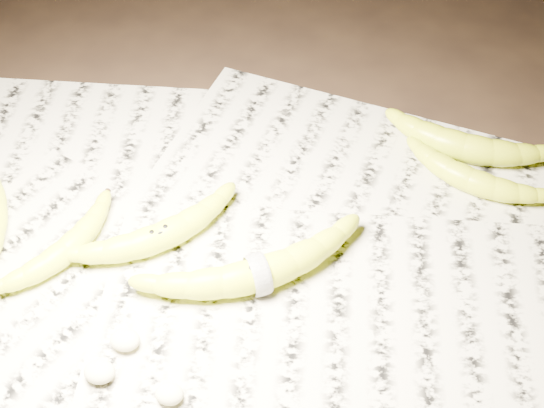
# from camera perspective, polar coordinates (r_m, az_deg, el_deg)

# --- Properties ---
(ground) EXTENTS (3.00, 3.00, 0.00)m
(ground) POSITION_cam_1_polar(r_m,az_deg,el_deg) (0.93, -1.59, -4.08)
(ground) COLOR black
(ground) RESTS_ON ground
(newspaper_patch) EXTENTS (0.90, 0.70, 0.01)m
(newspaper_patch) POSITION_cam_1_polar(r_m,az_deg,el_deg) (0.92, -4.19, -4.65)
(newspaper_patch) COLOR beige
(newspaper_patch) RESTS_ON ground
(banana_left_b) EXTENTS (0.13, 0.17, 0.03)m
(banana_left_b) POSITION_cam_1_polar(r_m,az_deg,el_deg) (0.94, -15.34, -3.27)
(banana_left_b) COLOR #C4DE1B
(banana_left_b) RESTS_ON newspaper_patch
(banana_center) EXTENTS (0.20, 0.17, 0.04)m
(banana_center) POSITION_cam_1_polar(r_m,az_deg,el_deg) (0.93, -8.51, -2.34)
(banana_center) COLOR #C4DE1B
(banana_center) RESTS_ON newspaper_patch
(banana_taped) EXTENTS (0.25, 0.18, 0.04)m
(banana_taped) POSITION_cam_1_polar(r_m,az_deg,el_deg) (0.88, -1.07, -5.18)
(banana_taped) COLOR #C4DE1B
(banana_taped) RESTS_ON newspaper_patch
(banana_upper_a) EXTENTS (0.18, 0.12, 0.03)m
(banana_upper_a) POSITION_cam_1_polar(r_m,az_deg,el_deg) (1.02, 14.77, 1.90)
(banana_upper_a) COLOR #C4DE1B
(banana_upper_a) RESTS_ON newspaper_patch
(banana_upper_b) EXTENTS (0.21, 0.11, 0.04)m
(banana_upper_b) POSITION_cam_1_polar(r_m,az_deg,el_deg) (1.05, 14.32, 4.32)
(banana_upper_b) COLOR #C4DE1B
(banana_upper_b) RESTS_ON newspaper_patch
(measuring_tape) EXTENTS (0.03, 0.05, 0.05)m
(measuring_tape) POSITION_cam_1_polar(r_m,az_deg,el_deg) (0.88, -1.07, -5.18)
(measuring_tape) COLOR white
(measuring_tape) RESTS_ON newspaper_patch
(flesh_chunk_a) EXTENTS (0.03, 0.03, 0.02)m
(flesh_chunk_a) POSITION_cam_1_polar(r_m,az_deg,el_deg) (0.84, -12.90, -12.10)
(flesh_chunk_a) COLOR beige
(flesh_chunk_a) RESTS_ON newspaper_patch
(flesh_chunk_b) EXTENTS (0.03, 0.03, 0.02)m
(flesh_chunk_b) POSITION_cam_1_polar(r_m,az_deg,el_deg) (0.86, -11.05, -9.88)
(flesh_chunk_b) COLOR beige
(flesh_chunk_b) RESTS_ON newspaper_patch
(flesh_chunk_c) EXTENTS (0.03, 0.03, 0.02)m
(flesh_chunk_c) POSITION_cam_1_polar(r_m,az_deg,el_deg) (0.82, -7.76, -13.87)
(flesh_chunk_c) COLOR beige
(flesh_chunk_c) RESTS_ON newspaper_patch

